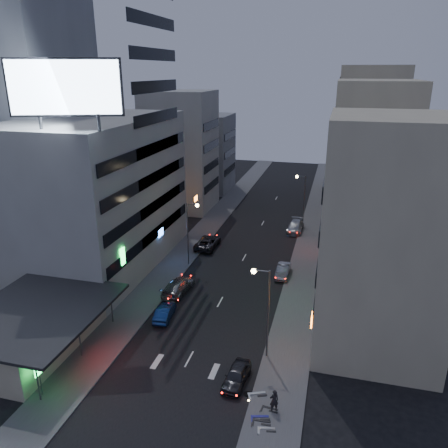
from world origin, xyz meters
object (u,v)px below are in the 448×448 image
(scooter_black_b, at_px, (279,403))
(scooter_silver_b, at_px, (266,384))
(scooter_blue, at_px, (269,409))
(scooter_black_a, at_px, (271,414))
(parked_car_right_mid, at_px, (283,271))
(scooter_silver_a, at_px, (276,421))
(parked_car_left, at_px, (208,242))
(parked_car_right_near, at_px, (237,376))
(person, at_px, (274,400))
(road_car_silver, at_px, (178,286))
(parked_car_right_far, at_px, (295,227))
(road_car_blue, at_px, (165,312))

(scooter_black_b, distance_m, scooter_silver_b, 2.03)
(scooter_blue, bearing_deg, scooter_black_a, -169.40)
(parked_car_right_mid, bearing_deg, scooter_silver_a, -82.66)
(parked_car_right_mid, xyz_separation_m, parked_car_left, (-11.20, 6.19, 0.10))
(parked_car_right_near, height_order, parked_car_left, parked_car_left)
(scooter_silver_b, bearing_deg, scooter_silver_a, 177.71)
(scooter_black_a, bearing_deg, parked_car_left, 21.69)
(scooter_black_a, xyz_separation_m, scooter_silver_a, (0.36, -0.48, -0.03))
(scooter_silver_b, bearing_deg, scooter_black_a, 174.51)
(parked_car_right_mid, distance_m, scooter_blue, 22.66)
(parked_car_left, xyz_separation_m, person, (13.46, -28.21, 0.21))
(person, distance_m, scooter_black_a, 1.09)
(parked_car_left, xyz_separation_m, scooter_silver_b, (12.54, -26.41, -0.04))
(parked_car_left, relative_size, road_car_silver, 1.05)
(parked_car_right_far, bearing_deg, road_car_silver, -112.89)
(parked_car_left, bearing_deg, parked_car_right_far, -138.64)
(parked_car_right_far, distance_m, scooter_black_b, 37.59)
(scooter_silver_b, bearing_deg, scooter_blue, 172.64)
(person, xyz_separation_m, scooter_silver_b, (-0.92, 1.80, -0.25))
(road_car_blue, xyz_separation_m, scooter_silver_b, (11.37, -7.92, 0.09))
(road_car_blue, height_order, scooter_black_b, road_car_blue)
(scooter_black_b, bearing_deg, parked_car_right_near, 65.47)
(parked_car_right_far, distance_m, scooter_silver_a, 39.32)
(person, bearing_deg, scooter_black_a, 64.55)
(scooter_black_a, distance_m, scooter_black_b, 1.29)
(road_car_silver, xyz_separation_m, scooter_black_a, (12.84, -16.03, -0.07))
(road_car_silver, bearing_deg, scooter_black_b, 136.66)
(parked_car_right_mid, bearing_deg, person, -83.13)
(parked_car_right_near, distance_m, scooter_black_b, 4.19)
(parked_car_left, relative_size, road_car_blue, 1.42)
(scooter_silver_a, bearing_deg, scooter_black_b, -10.49)
(parked_car_left, relative_size, parked_car_right_far, 1.05)
(scooter_black_a, distance_m, scooter_silver_a, 0.60)
(parked_car_right_far, relative_size, person, 3.08)
(parked_car_right_near, height_order, scooter_black_b, parked_car_right_near)
(scooter_black_a, bearing_deg, scooter_black_b, -18.12)
(person, height_order, scooter_black_b, person)
(parked_car_right_near, distance_m, parked_car_right_far, 35.38)
(parked_car_right_far, xyz_separation_m, scooter_black_b, (2.77, -37.49, -0.12))
(parked_car_left, xyz_separation_m, scooter_blue, (13.20, -28.76, -0.08))
(parked_car_right_near, distance_m, scooter_silver_a, 5.29)
(scooter_black_b, bearing_deg, road_car_silver, 47.55)
(road_car_blue, distance_m, scooter_silver_b, 13.86)
(road_car_blue, bearing_deg, scooter_silver_a, 132.15)
(parked_car_right_far, bearing_deg, scooter_silver_b, -85.82)
(scooter_silver_a, bearing_deg, parked_car_right_far, -7.21)
(road_car_silver, relative_size, scooter_black_b, 3.03)
(road_car_blue, height_order, person, person)
(road_car_blue, relative_size, person, 2.27)
(parked_car_left, relative_size, scooter_black_b, 3.20)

